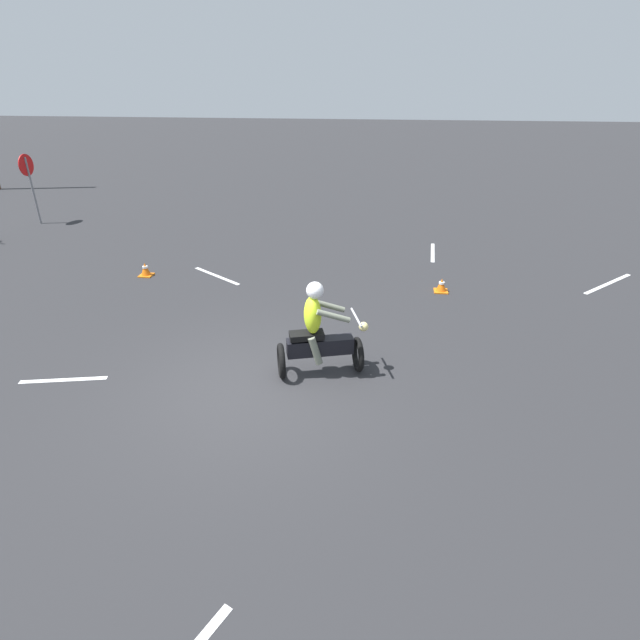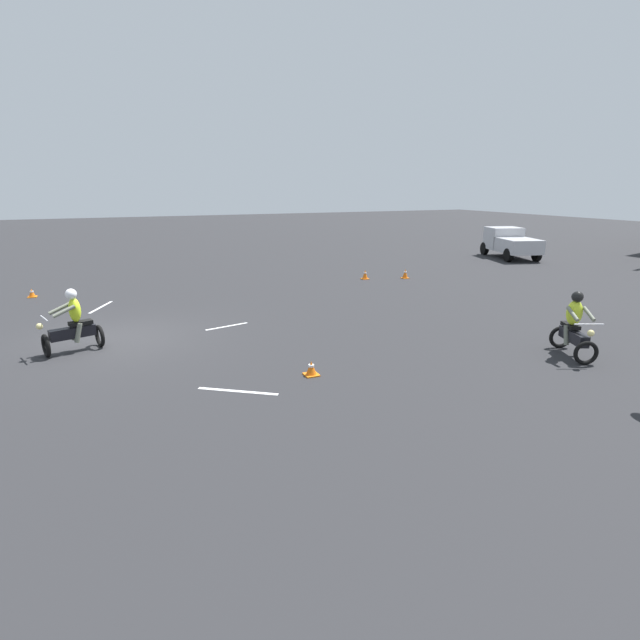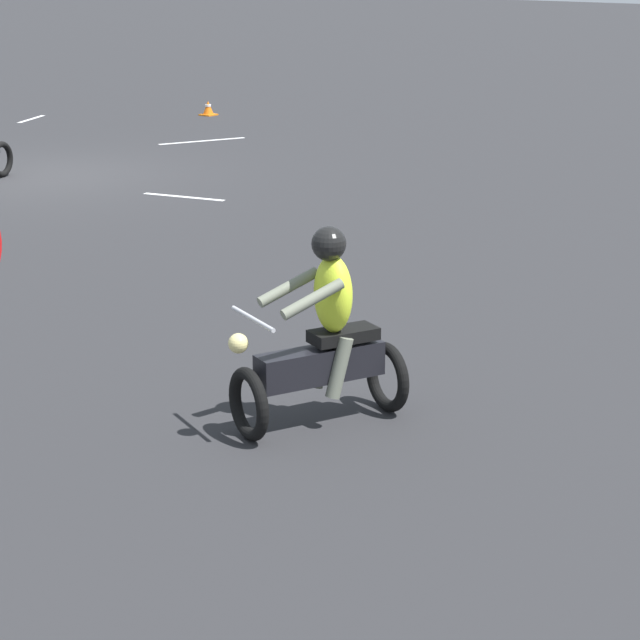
% 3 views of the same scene
% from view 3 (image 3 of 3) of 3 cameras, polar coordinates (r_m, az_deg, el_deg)
% --- Properties ---
extents(ground_plane, '(120.00, 120.00, 0.00)m').
position_cam_3_polar(ground_plane, '(21.65, -12.54, 6.47)').
color(ground_plane, '#28282B').
extents(motorcycle_rider_background, '(1.54, 1.12, 1.66)m').
position_cam_3_polar(motorcycle_rider_background, '(10.07, 0.17, -0.92)').
color(motorcycle_rider_background, black).
rests_on(motorcycle_rider_background, ground).
extents(traffic_cone_near_left, '(0.32, 0.32, 0.33)m').
position_cam_3_polar(traffic_cone_near_left, '(28.58, -5.13, 9.61)').
color(traffic_cone_near_left, orange).
rests_on(traffic_cone_near_left, ground).
extents(lane_stripe_n, '(0.42, 1.39, 0.01)m').
position_cam_3_polar(lane_stripe_n, '(19.46, -6.25, 5.62)').
color(lane_stripe_n, silver).
rests_on(lane_stripe_n, ground).
extents(lane_stripe_nw, '(1.70, 0.84, 0.01)m').
position_cam_3_polar(lane_stripe_nw, '(24.91, -5.41, 8.15)').
color(lane_stripe_nw, silver).
rests_on(lane_stripe_nw, ground).
extents(lane_stripe_sw, '(1.15, 0.58, 0.01)m').
position_cam_3_polar(lane_stripe_sw, '(28.60, -13.07, 8.94)').
color(lane_stripe_sw, silver).
rests_on(lane_stripe_sw, ground).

